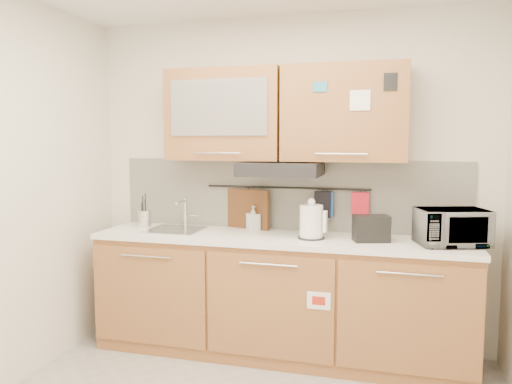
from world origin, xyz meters
The scene contains 17 objects.
wall_back centered at (0.00, 1.50, 1.30)m, with size 3.20×3.20×0.00m, color silver.
base_cabinet centered at (0.00, 1.19, 0.41)m, with size 2.80×0.64×0.88m.
countertop centered at (0.00, 1.19, 0.90)m, with size 2.82×0.62×0.04m, color white.
backsplash centered at (0.00, 1.49, 1.20)m, with size 2.80×0.02×0.56m, color silver.
upper_cabinets centered at (0.00, 1.32, 1.83)m, with size 1.82×0.37×0.70m.
range_hood centered at (0.00, 1.25, 1.42)m, with size 0.60×0.46×0.10m, color black.
sink centered at (-0.85, 1.21, 0.92)m, with size 0.42×0.40×0.26m.
utensil_rail centered at (0.00, 1.45, 1.26)m, with size 0.02×0.02×1.30m, color black.
utensil_crock centered at (-1.16, 1.27, 0.99)m, with size 0.14×0.14×0.28m.
kettle centered at (0.25, 1.15, 1.04)m, with size 0.22×0.21×0.30m.
toaster centered at (0.68, 1.17, 1.02)m, with size 0.28×0.21×0.19m.
microwave centered at (1.21, 1.18, 1.04)m, with size 0.45×0.30×0.25m, color #999999.
soap_bottle centered at (-0.25, 1.38, 1.02)m, with size 0.09×0.09×0.20m, color #999999.
cutting_board centered at (-0.31, 1.44, 1.00)m, with size 0.38×0.03×0.47m, color brown.
oven_mitt centered at (0.32, 1.44, 1.14)m, with size 0.12×0.03×0.19m, color navy.
dark_pouch centered at (0.29, 1.44, 1.14)m, with size 0.13×0.04×0.20m, color black.
pot_holder centered at (0.58, 1.44, 1.16)m, with size 0.13×0.02×0.16m, color red.
Camera 1 is at (0.81, -2.41, 1.63)m, focal length 35.00 mm.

